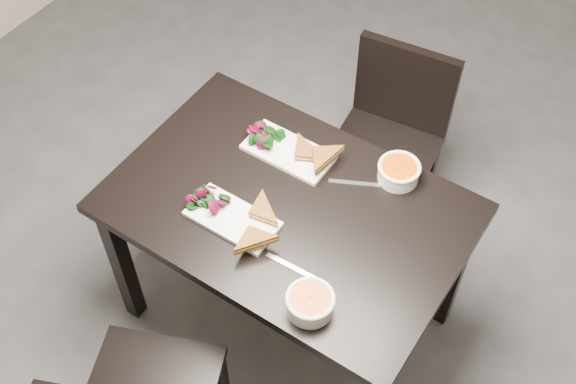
% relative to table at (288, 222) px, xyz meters
% --- Properties ---
extents(ground, '(5.00, 5.00, 0.00)m').
position_rel_table_xyz_m(ground, '(0.14, 0.41, -0.65)').
color(ground, '#47474C').
rests_on(ground, ground).
extents(table, '(1.20, 0.80, 0.75)m').
position_rel_table_xyz_m(table, '(0.00, 0.00, 0.00)').
color(table, black).
rests_on(table, ground).
extents(chair_far, '(0.47, 0.47, 0.85)m').
position_rel_table_xyz_m(chair_far, '(0.03, 0.73, -0.17)').
color(chair_far, black).
rests_on(chair_far, ground).
extents(plate_near, '(0.31, 0.15, 0.02)m').
position_rel_table_xyz_m(plate_near, '(-0.12, -0.16, 0.11)').
color(plate_near, white).
rests_on(plate_near, table).
extents(sandwich_near, '(0.17, 0.14, 0.05)m').
position_rel_table_xyz_m(sandwich_near, '(-0.05, -0.14, 0.14)').
color(sandwich_near, '#A25F21').
rests_on(sandwich_near, plate_near).
extents(salad_near, '(0.10, 0.09, 0.04)m').
position_rel_table_xyz_m(salad_near, '(-0.22, -0.16, 0.14)').
color(salad_near, black).
rests_on(salad_near, plate_near).
extents(soup_bowl_near, '(0.15, 0.15, 0.07)m').
position_rel_table_xyz_m(soup_bowl_near, '(0.28, -0.29, 0.14)').
color(soup_bowl_near, white).
rests_on(soup_bowl_near, table).
extents(cutlery_near, '(0.18, 0.02, 0.00)m').
position_rel_table_xyz_m(cutlery_near, '(0.14, -0.20, 0.10)').
color(cutlery_near, silver).
rests_on(cutlery_near, table).
extents(plate_far, '(0.32, 0.16, 0.02)m').
position_rel_table_xyz_m(plate_far, '(-0.13, 0.19, 0.11)').
color(plate_far, white).
rests_on(plate_far, table).
extents(sandwich_far, '(0.20, 0.18, 0.05)m').
position_rel_table_xyz_m(sandwich_far, '(-0.06, 0.18, 0.14)').
color(sandwich_far, '#A25F21').
rests_on(sandwich_far, plate_far).
extents(salad_far, '(0.10, 0.09, 0.04)m').
position_rel_table_xyz_m(salad_far, '(-0.23, 0.19, 0.14)').
color(salad_far, black).
rests_on(salad_far, plate_far).
extents(soup_bowl_far, '(0.15, 0.15, 0.07)m').
position_rel_table_xyz_m(soup_bowl_far, '(0.25, 0.31, 0.14)').
color(soup_bowl_far, white).
rests_on(soup_bowl_far, table).
extents(cutlery_far, '(0.17, 0.09, 0.00)m').
position_rel_table_xyz_m(cutlery_far, '(0.14, 0.21, 0.10)').
color(cutlery_far, silver).
rests_on(cutlery_far, table).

